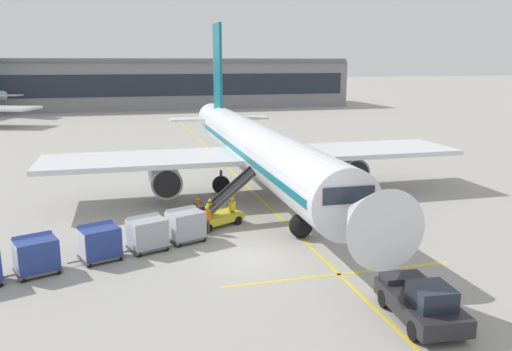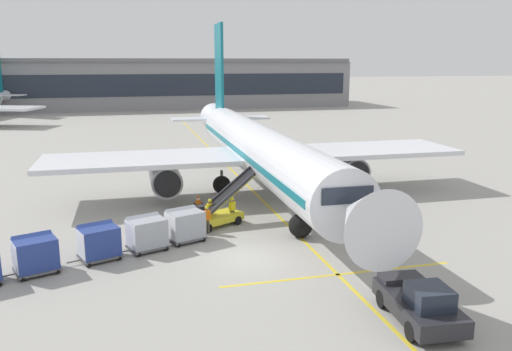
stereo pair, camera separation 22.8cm
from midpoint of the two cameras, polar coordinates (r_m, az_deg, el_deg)
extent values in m
plane|color=#9E9B93|center=(27.69, -0.52, -9.08)|extent=(600.00, 600.00, 0.00)
cylinder|color=silver|center=(38.92, 0.63, 2.90)|extent=(3.88, 32.28, 3.60)
cube|color=#146B7A|center=(38.92, 0.63, 2.90)|extent=(3.90, 30.99, 0.43)
cone|color=silver|center=(22.46, 12.18, -4.62)|extent=(3.45, 3.63, 3.42)
cone|color=silver|center=(57.31, -4.16, 6.25)|extent=(3.11, 5.79, 3.06)
cube|color=silver|center=(38.63, -11.81, 1.74)|extent=(15.37, 6.58, 0.36)
cylinder|color=#93969E|center=(38.31, -9.87, -0.24)|extent=(2.27, 4.21, 2.23)
cylinder|color=black|center=(36.23, -9.62, -0.97)|extent=(1.90, 0.14, 1.90)
cube|color=silver|center=(42.59, 11.34, 2.76)|extent=(15.37, 6.58, 0.36)
cylinder|color=#93969E|center=(41.75, 10.12, 0.80)|extent=(2.27, 4.21, 2.23)
cylinder|color=black|center=(39.85, 11.37, 0.19)|extent=(1.90, 0.14, 1.90)
cube|color=#146B7A|center=(55.56, -3.99, 11.52)|extent=(0.31, 3.87, 9.67)
cube|color=silver|center=(55.59, -3.86, 6.34)|extent=(10.44, 2.67, 0.20)
cube|color=#1E2633|center=(24.52, 9.67, -1.76)|extent=(2.53, 1.64, 0.79)
cylinder|color=#47474C|center=(30.44, 5.19, -4.52)|extent=(0.22, 0.22, 1.17)
sphere|color=black|center=(30.62, 5.17, -5.56)|extent=(1.43, 1.43, 1.43)
cylinder|color=#47474C|center=(40.37, -3.67, -0.22)|extent=(0.22, 0.22, 1.17)
sphere|color=black|center=(40.50, -3.66, -1.03)|extent=(1.43, 1.43, 1.43)
cylinder|color=#47474C|center=(41.63, 3.66, 0.17)|extent=(0.22, 0.22, 1.17)
sphere|color=black|center=(41.76, 3.65, -0.61)|extent=(1.43, 1.43, 1.43)
cube|color=gold|center=(32.72, -4.29, -4.74)|extent=(3.75, 3.00, 0.44)
cube|color=black|center=(32.29, -6.01, -3.95)|extent=(0.79, 0.78, 0.70)
cylinder|color=#333338|center=(32.67, -5.05, -3.65)|extent=(0.08, 0.08, 0.80)
cube|color=gold|center=(32.98, -2.82, -1.96)|extent=(4.54, 2.97, 2.60)
cube|color=black|center=(32.96, -2.82, -1.81)|extent=(4.34, 2.78, 2.44)
cube|color=#333338|center=(32.62, -2.33, -1.90)|extent=(4.10, 2.21, 2.62)
cube|color=#333338|center=(33.28, -3.30, -1.62)|extent=(4.10, 2.21, 2.62)
cylinder|color=black|center=(32.95, -1.85, -4.99)|extent=(0.59, 0.44, 0.56)
cylinder|color=black|center=(34.04, -3.47, -4.43)|extent=(0.59, 0.44, 0.56)
cylinder|color=black|center=(31.54, -5.16, -5.84)|extent=(0.59, 0.44, 0.56)
cylinder|color=black|center=(32.67, -6.73, -5.22)|extent=(0.59, 0.44, 0.56)
cube|color=#515156|center=(30.30, -7.59, -6.82)|extent=(2.44, 2.20, 0.12)
cylinder|color=#4C4C51|center=(29.75, -9.91, -7.30)|extent=(0.68, 0.31, 0.07)
cube|color=#9EA3AD|center=(30.05, -7.63, -5.36)|extent=(2.31, 2.08, 1.50)
cube|color=#9EA3AD|center=(30.24, -8.02, -4.22)|extent=(2.03, 1.42, 0.74)
cube|color=silver|center=(29.64, -9.29, -5.67)|extent=(0.54, 1.36, 1.38)
sphere|color=black|center=(30.57, -9.52, -6.83)|extent=(0.30, 0.30, 0.30)
sphere|color=black|center=(29.41, -8.35, -7.58)|extent=(0.30, 0.30, 0.30)
sphere|color=black|center=(31.24, -6.86, -6.32)|extent=(0.30, 0.30, 0.30)
sphere|color=black|center=(30.11, -5.62, -7.02)|extent=(0.30, 0.30, 0.30)
cube|color=#515156|center=(29.27, -11.70, -7.69)|extent=(2.44, 2.20, 0.12)
cylinder|color=#4C4C51|center=(28.81, -14.19, -8.17)|extent=(0.68, 0.31, 0.07)
cube|color=#9EA3AD|center=(29.00, -11.78, -6.19)|extent=(2.31, 2.08, 1.50)
cube|color=#9EA3AD|center=(29.21, -12.15, -4.99)|extent=(2.03, 1.42, 0.74)
cube|color=silver|center=(28.67, -13.55, -6.50)|extent=(0.54, 1.36, 1.38)
sphere|color=black|center=(29.61, -13.66, -7.67)|extent=(0.30, 0.30, 0.30)
sphere|color=black|center=(28.42, -12.64, -8.49)|extent=(0.30, 0.30, 0.30)
sphere|color=black|center=(30.18, -10.82, -7.15)|extent=(0.30, 0.30, 0.30)
sphere|color=black|center=(29.01, -9.70, -7.92)|extent=(0.30, 0.30, 0.30)
cube|color=#515156|center=(28.53, -16.69, -8.51)|extent=(2.44, 2.20, 0.12)
cylinder|color=#4C4C51|center=(28.18, -19.32, -8.99)|extent=(0.68, 0.31, 0.07)
cube|color=navy|center=(28.25, -16.79, -6.98)|extent=(2.31, 2.08, 1.50)
cube|color=navy|center=(28.46, -17.13, -5.74)|extent=(2.03, 1.42, 0.74)
cube|color=silver|center=(27.99, -18.68, -7.29)|extent=(0.54, 1.36, 1.38)
sphere|color=black|center=(28.95, -18.63, -8.47)|extent=(0.30, 0.30, 0.30)
sphere|color=black|center=(27.72, -17.81, -9.35)|extent=(0.30, 0.30, 0.30)
sphere|color=black|center=(29.39, -15.62, -7.94)|extent=(0.30, 0.30, 0.30)
sphere|color=black|center=(28.18, -14.68, -8.78)|extent=(0.30, 0.30, 0.30)
cube|color=#515156|center=(27.84, -22.88, -9.53)|extent=(2.44, 2.20, 0.12)
cylinder|color=#4C4C51|center=(27.64, -25.64, -9.97)|extent=(0.68, 0.31, 0.07)
cube|color=navy|center=(27.56, -23.03, -7.96)|extent=(2.31, 2.08, 1.50)
cube|color=navy|center=(27.77, -23.30, -6.68)|extent=(2.03, 1.42, 0.74)
cube|color=silver|center=(27.40, -25.01, -8.26)|extent=(0.54, 1.36, 1.38)
sphere|color=black|center=(28.36, -24.77, -9.43)|extent=(0.30, 0.30, 0.30)
sphere|color=black|center=(27.11, -24.22, -10.39)|extent=(0.30, 0.30, 0.30)
sphere|color=black|center=(28.63, -21.60, -8.93)|extent=(0.30, 0.30, 0.30)
sphere|color=black|center=(27.39, -20.90, -9.85)|extent=(0.30, 0.30, 0.30)
sphere|color=black|center=(27.06, -26.34, -10.64)|extent=(0.30, 0.30, 0.30)
cube|color=#232328|center=(22.16, 17.86, -13.55)|extent=(2.45, 4.56, 0.70)
cube|color=#1E2633|center=(21.24, 18.97, -12.57)|extent=(1.59, 1.65, 0.80)
cube|color=#28282D|center=(23.30, 16.06, -10.83)|extent=(1.86, 1.11, 0.24)
cylinder|color=black|center=(23.78, 18.30, -12.53)|extent=(0.34, 0.78, 0.76)
cylinder|color=black|center=(23.01, 14.12, -13.13)|extent=(0.34, 0.78, 0.76)
cylinder|color=black|center=(21.68, 21.76, -15.36)|extent=(0.34, 0.78, 0.76)
cylinder|color=black|center=(20.84, 17.24, -16.19)|extent=(0.34, 0.78, 0.76)
cylinder|color=black|center=(32.89, -4.76, -4.78)|extent=(0.15, 0.15, 0.86)
cylinder|color=black|center=(32.79, -5.02, -4.84)|extent=(0.15, 0.15, 0.86)
cube|color=yellow|center=(32.63, -4.91, -3.61)|extent=(0.45, 0.38, 0.58)
cube|color=white|center=(32.54, -4.79, -3.65)|extent=(0.31, 0.16, 0.08)
sphere|color=brown|center=(32.52, -4.93, -2.91)|extent=(0.21, 0.21, 0.21)
sphere|color=yellow|center=(32.50, -4.93, -2.79)|extent=(0.23, 0.23, 0.23)
cylinder|color=yellow|center=(32.78, -4.57, -3.61)|extent=(0.09, 0.09, 0.56)
cylinder|color=yellow|center=(32.51, -5.26, -3.76)|extent=(0.09, 0.09, 0.56)
cylinder|color=#514C42|center=(33.15, -2.55, -4.61)|extent=(0.15, 0.15, 0.86)
cylinder|color=#514C42|center=(33.26, -2.33, -4.55)|extent=(0.15, 0.15, 0.86)
cube|color=yellow|center=(33.00, -2.45, -3.39)|extent=(0.45, 0.40, 0.58)
cube|color=white|center=(33.09, -2.60, -3.35)|extent=(0.30, 0.19, 0.08)
sphere|color=beige|center=(32.89, -2.46, -2.70)|extent=(0.21, 0.21, 0.21)
sphere|color=yellow|center=(32.87, -2.46, -2.58)|extent=(0.23, 0.23, 0.23)
cylinder|color=yellow|center=(32.86, -2.76, -3.55)|extent=(0.09, 0.09, 0.56)
cylinder|color=yellow|center=(33.17, -2.15, -3.39)|extent=(0.09, 0.09, 0.56)
cylinder|color=#514C42|center=(31.31, -5.40, -5.70)|extent=(0.15, 0.15, 0.86)
cylinder|color=#514C42|center=(31.40, -5.11, -5.64)|extent=(0.15, 0.15, 0.86)
cube|color=orange|center=(31.14, -5.28, -4.41)|extent=(0.44, 0.36, 0.58)
cube|color=white|center=(31.24, -5.39, -4.36)|extent=(0.32, 0.13, 0.08)
sphere|color=#9E7051|center=(31.02, -5.29, -3.69)|extent=(0.21, 0.21, 0.21)
sphere|color=yellow|center=(31.00, -5.30, -3.56)|extent=(0.23, 0.23, 0.23)
cylinder|color=orange|center=(31.04, -5.66, -4.57)|extent=(0.09, 0.09, 0.56)
cylinder|color=orange|center=(31.26, -4.89, -4.43)|extent=(0.09, 0.09, 0.56)
cylinder|color=#514C42|center=(30.41, -6.52, -6.28)|extent=(0.15, 0.15, 0.86)
cylinder|color=#514C42|center=(30.47, -6.20, -6.24)|extent=(0.15, 0.15, 0.86)
cube|color=orange|center=(30.22, -6.39, -4.97)|extent=(0.42, 0.32, 0.58)
cube|color=white|center=(30.33, -6.47, -4.90)|extent=(0.33, 0.08, 0.08)
sphere|color=beige|center=(30.10, -6.41, -4.22)|extent=(0.21, 0.21, 0.21)
sphere|color=yellow|center=(30.08, -6.41, -4.09)|extent=(0.23, 0.23, 0.23)
cylinder|color=orange|center=(30.16, -6.82, -5.11)|extent=(0.09, 0.09, 0.56)
cylinder|color=orange|center=(30.31, -5.96, -5.00)|extent=(0.09, 0.09, 0.56)
cube|color=black|center=(35.22, -5.27, -4.31)|extent=(0.61, 0.61, 0.05)
cone|color=orange|center=(35.12, -5.28, -3.76)|extent=(0.49, 0.49, 0.65)
cylinder|color=white|center=(35.11, -5.29, -3.71)|extent=(0.27, 0.27, 0.08)
cube|color=black|center=(37.80, -6.25, -3.15)|extent=(0.64, 0.64, 0.05)
cone|color=orange|center=(37.70, -6.26, -2.62)|extent=(0.51, 0.51, 0.68)
cylinder|color=white|center=(37.69, -6.26, -2.57)|extent=(0.28, 0.28, 0.08)
cube|color=yellow|center=(39.68, 0.46, -2.35)|extent=(0.20, 110.00, 0.01)
cube|color=yellow|center=(25.98, 9.53, -10.75)|extent=(12.00, 0.20, 0.01)
cube|color=gray|center=(121.63, -15.76, 9.66)|extent=(106.51, 21.23, 10.11)
cube|color=#1E2633|center=(110.97, -15.87, 9.55)|extent=(103.32, 0.10, 4.55)
cube|color=slate|center=(119.40, -15.94, 12.20)|extent=(105.45, 18.04, 0.70)
cone|color=silver|center=(112.33, -26.30, 7.94)|extent=(4.41, 5.98, 2.84)
camera|label=1|loc=(0.11, -89.80, 0.04)|focal=36.08mm
camera|label=2|loc=(0.11, 90.20, -0.04)|focal=36.08mm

